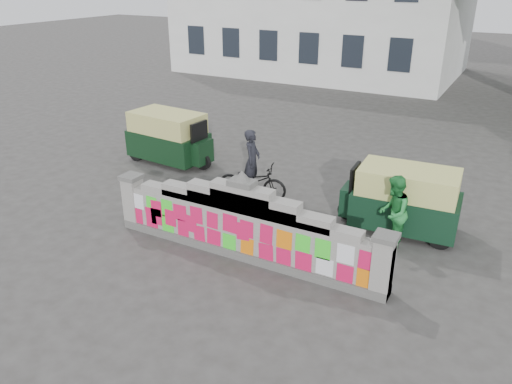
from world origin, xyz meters
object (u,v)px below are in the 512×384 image
at_px(pedestrian, 393,212).
at_px(cyclist_bike, 252,181).
at_px(rickshaw_left, 170,137).
at_px(rickshaw_right, 403,199).
at_px(cyclist_rider, 252,169).

bearing_deg(pedestrian, cyclist_bike, -107.06).
height_order(rickshaw_left, rickshaw_right, rickshaw_left).
distance_m(pedestrian, rickshaw_left, 7.99).
height_order(cyclist_rider, rickshaw_right, cyclist_rider).
relative_size(cyclist_bike, rickshaw_right, 0.67).
bearing_deg(rickshaw_left, cyclist_bike, -13.90).
bearing_deg(rickshaw_right, pedestrian, 86.69).
xyz_separation_m(cyclist_rider, rickshaw_right, (3.99, 0.12, -0.04)).
bearing_deg(cyclist_rider, cyclist_bike, -0.00).
height_order(pedestrian, rickshaw_left, pedestrian).
relative_size(cyclist_rider, rickshaw_left, 0.57).
distance_m(rickshaw_left, rickshaw_right, 7.80).
distance_m(cyclist_rider, rickshaw_right, 3.99).
xyz_separation_m(cyclist_bike, rickshaw_left, (-3.73, 1.26, 0.34)).
xyz_separation_m(cyclist_bike, pedestrian, (3.99, -0.80, 0.35)).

